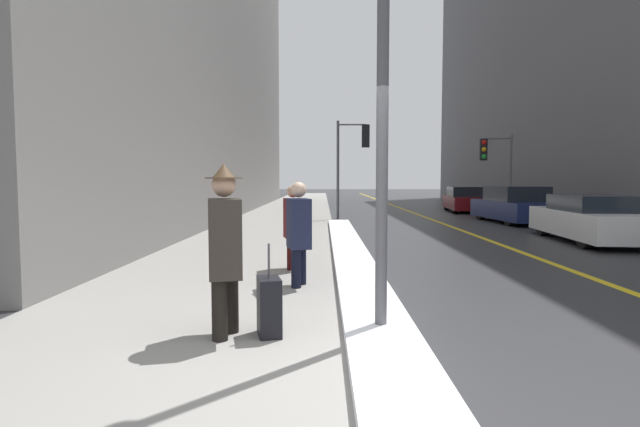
{
  "coord_description": "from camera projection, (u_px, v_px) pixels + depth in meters",
  "views": [
    {
      "loc": [
        -0.36,
        -3.93,
        1.59
      ],
      "look_at": [
        -0.4,
        4.0,
        1.05
      ],
      "focal_mm": 28.0,
      "sensor_mm": 36.0,
      "label": 1
    }
  ],
  "objects": [
    {
      "name": "snow_bank_curb",
      "position": [
        350.0,
        253.0,
        10.41
      ],
      "size": [
        0.72,
        15.45,
        0.14
      ],
      "color": "white",
      "rests_on": "ground"
    },
    {
      "name": "road_centre_stripe",
      "position": [
        437.0,
        221.0,
        18.97
      ],
      "size": [
        0.16,
        80.0,
        0.0
      ],
      "color": "gold",
      "rests_on": "ground"
    },
    {
      "name": "lamp_post",
      "position": [
        383.0,
        13.0,
        4.83
      ],
      "size": [
        0.28,
        0.28,
        5.42
      ],
      "color": "#515156",
      "rests_on": "ground"
    },
    {
      "name": "traffic_light_near",
      "position": [
        355.0,
        148.0,
        19.86
      ],
      "size": [
        1.31,
        0.32,
        3.92
      ],
      "rotation": [
        0.0,
        0.0,
        0.0
      ],
      "color": "#515156",
      "rests_on": "ground"
    },
    {
      "name": "parked_car_maroon",
      "position": [
        466.0,
        200.0,
        24.72
      ],
      "size": [
        2.22,
        4.39,
        1.24
      ],
      "rotation": [
        0.0,
        0.0,
        1.47
      ],
      "color": "#600F14",
      "rests_on": "ground"
    },
    {
      "name": "parked_car_white",
      "position": [
        595.0,
        219.0,
        12.74
      ],
      "size": [
        2.17,
        4.53,
        1.2
      ],
      "rotation": [
        0.0,
        0.0,
        1.49
      ],
      "color": "silver",
      "rests_on": "ground"
    },
    {
      "name": "traffic_light_far",
      "position": [
        493.0,
        158.0,
        20.6
      ],
      "size": [
        1.31,
        0.33,
        3.43
      ],
      "rotation": [
        0.0,
        0.0,
        3.02
      ],
      "color": "#515156",
      "rests_on": "ground"
    },
    {
      "name": "sidewalk_slab",
      "position": [
        280.0,
        221.0,
        19.0
      ],
      "size": [
        4.0,
        80.0,
        0.01
      ],
      "color": "gray",
      "rests_on": "ground"
    },
    {
      "name": "pedestrian_in_fedora",
      "position": [
        225.0,
        243.0,
        4.97
      ],
      "size": [
        0.43,
        0.59,
        1.75
      ],
      "rotation": [
        0.0,
        0.0,
        -1.34
      ],
      "color": "black",
      "rests_on": "ground"
    },
    {
      "name": "building_facade_right",
      "position": [
        587.0,
        4.0,
        25.19
      ],
      "size": [
        6.0,
        36.0,
        20.95
      ],
      "color": "slate",
      "rests_on": "ground"
    },
    {
      "name": "pedestrian_in_glasses",
      "position": [
        293.0,
        223.0,
        8.78
      ],
      "size": [
        0.39,
        0.53,
        1.49
      ],
      "rotation": [
        0.0,
        0.0,
        -1.34
      ],
      "color": "#340C0C",
      "rests_on": "ground"
    },
    {
      "name": "rolling_suitcase",
      "position": [
        269.0,
        307.0,
        5.04
      ],
      "size": [
        0.3,
        0.4,
        0.95
      ],
      "rotation": [
        0.0,
        0.0,
        -1.34
      ],
      "color": "black",
      "rests_on": "ground"
    },
    {
      "name": "pedestrian_trailing",
      "position": [
        299.0,
        229.0,
        7.34
      ],
      "size": [
        0.4,
        0.56,
        1.55
      ],
      "rotation": [
        0.0,
        0.0,
        -1.34
      ],
      "color": "black",
      "rests_on": "ground"
    },
    {
      "name": "ground_plane",
      "position": [
        367.0,
        377.0,
        4.03
      ],
      "size": [
        160.0,
        160.0,
        0.0
      ],
      "primitive_type": "plane",
      "color": "#2D2D30"
    },
    {
      "name": "parked_car_navy",
      "position": [
        515.0,
        206.0,
        18.5
      ],
      "size": [
        2.01,
        4.39,
        1.35
      ],
      "rotation": [
        0.0,
        0.0,
        1.63
      ],
      "color": "navy",
      "rests_on": "ground"
    }
  ]
}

